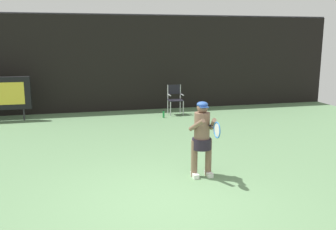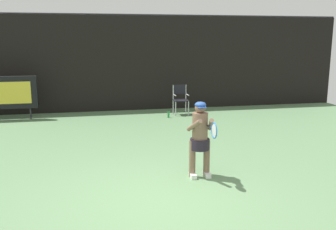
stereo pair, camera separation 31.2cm
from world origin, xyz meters
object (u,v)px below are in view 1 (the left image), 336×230
at_px(tennis_player, 202,136).
at_px(umpire_chair, 175,98).
at_px(tennis_racket, 217,130).
at_px(water_bottle, 164,114).

bearing_deg(tennis_player, umpire_chair, 79.89).
bearing_deg(tennis_racket, tennis_player, 113.77).
bearing_deg(tennis_racket, umpire_chair, 92.38).
height_order(umpire_chair, tennis_racket, tennis_racket).
bearing_deg(tennis_player, tennis_racket, -77.07).
relative_size(water_bottle, tennis_racket, 0.44).
bearing_deg(umpire_chair, tennis_racket, -98.46).
bearing_deg(water_bottle, tennis_player, -95.60).
relative_size(umpire_chair, tennis_player, 0.70).
xyz_separation_m(umpire_chair, tennis_player, (-1.12, -6.26, 0.23)).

